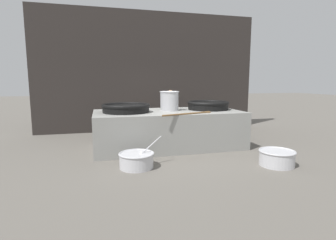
# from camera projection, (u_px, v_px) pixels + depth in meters

# --- Properties ---
(ground_plane) EXTENTS (60.00, 60.00, 0.00)m
(ground_plane) POSITION_uv_depth(u_px,v_px,m) (168.00, 146.00, 7.34)
(ground_plane) COLOR #666059
(back_wall) EXTENTS (8.12, 0.24, 4.30)m
(back_wall) POSITION_uv_depth(u_px,v_px,m) (150.00, 72.00, 9.64)
(back_wall) COLOR #2D2826
(back_wall) RESTS_ON ground_plane
(hearth_platform) EXTENTS (3.99, 1.92, 1.00)m
(hearth_platform) POSITION_uv_depth(u_px,v_px,m) (168.00, 129.00, 7.27)
(hearth_platform) COLOR gray
(hearth_platform) RESTS_ON ground_plane
(giant_wok_near) EXTENTS (1.26, 1.26, 0.23)m
(giant_wok_near) POSITION_uv_depth(u_px,v_px,m) (126.00, 108.00, 6.88)
(giant_wok_near) COLOR black
(giant_wok_near) RESTS_ON hearth_platform
(giant_wok_far) EXTENTS (1.20, 1.20, 0.24)m
(giant_wok_far) POSITION_uv_depth(u_px,v_px,m) (208.00, 105.00, 7.60)
(giant_wok_far) COLOR black
(giant_wok_far) RESTS_ON hearth_platform
(stock_pot) EXTENTS (0.54, 0.54, 0.54)m
(stock_pot) POSITION_uv_depth(u_px,v_px,m) (169.00, 101.00, 7.29)
(stock_pot) COLOR #B7B7BC
(stock_pot) RESTS_ON hearth_platform
(stirring_paddle) EXTENTS (1.40, 0.53, 0.04)m
(stirring_paddle) POSITION_uv_depth(u_px,v_px,m) (189.00, 114.00, 6.47)
(stirring_paddle) COLOR brown
(stirring_paddle) RESTS_ON hearth_platform
(cook) EXTENTS (0.37, 0.57, 1.53)m
(cook) POSITION_uv_depth(u_px,v_px,m) (170.00, 111.00, 8.77)
(cook) COLOR #9E7551
(cook) RESTS_ON ground_plane
(prep_bowl_vegetables) EXTENTS (0.95, 0.75, 0.63)m
(prep_bowl_vegetables) POSITION_uv_depth(u_px,v_px,m) (137.00, 159.00, 5.49)
(prep_bowl_vegetables) COLOR silver
(prep_bowl_vegetables) RESTS_ON ground_plane
(prep_bowl_meat) EXTENTS (0.76, 0.76, 0.33)m
(prep_bowl_meat) POSITION_uv_depth(u_px,v_px,m) (277.00, 157.00, 5.64)
(prep_bowl_meat) COLOR silver
(prep_bowl_meat) RESTS_ON ground_plane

